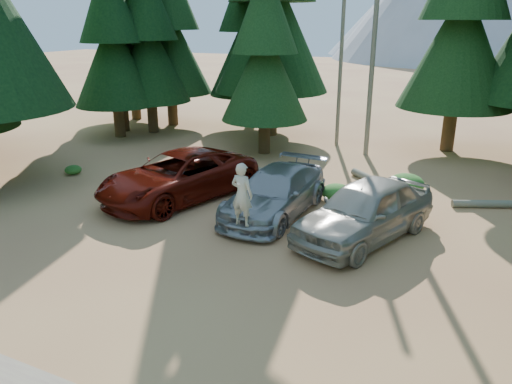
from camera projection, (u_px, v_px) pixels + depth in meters
ground at (207, 275)px, 13.54m from camera, size 160.00×160.00×0.00m
forest_belt_north at (353, 151)px, 26.33m from camera, size 36.00×7.00×22.00m
snag_front at (375, 32)px, 23.61m from camera, size 0.24×0.24×12.00m
snag_back at (341, 51)px, 26.03m from camera, size 0.20×0.20×10.00m
red_pickup at (179, 176)px, 19.07m from camera, size 4.72×7.07×1.80m
silver_minivan_center at (275, 193)px, 17.54m from camera, size 2.44×5.65×1.62m
silver_minivan_right at (365, 210)px, 15.55m from camera, size 3.97×5.94×1.88m
frisbee_player at (242, 194)px, 15.08m from camera, size 0.77×0.54×1.99m
log_left at (244, 169)px, 22.51m from camera, size 4.54×0.91×0.32m
log_mid at (381, 184)px, 20.53m from camera, size 3.15×2.76×0.32m
shrub_far_left at (224, 158)px, 23.96m from camera, size 0.91×0.91×0.50m
shrub_left at (224, 158)px, 24.02m from camera, size 0.85×0.85×0.47m
shrub_center_left at (229, 162)px, 23.34m from camera, size 0.89×0.89×0.49m
shrub_center_right at (295, 181)px, 20.80m from camera, size 0.77×0.77×0.42m
shrub_right at (337, 192)px, 19.04m from camera, size 1.16×1.16×0.64m
shrub_far_right at (406, 184)px, 19.85m from camera, size 1.41×1.41×0.77m
shrub_edge_west at (73, 170)px, 22.32m from camera, size 0.73×0.73×0.40m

